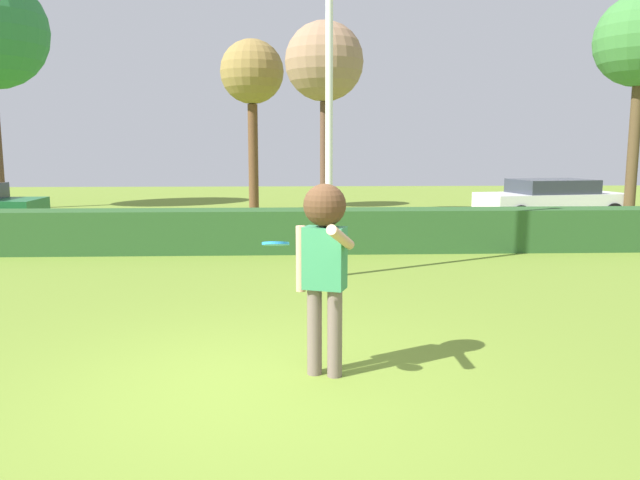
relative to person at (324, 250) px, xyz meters
The scene contains 8 objects.
ground_plane 1.37m from the person, 154.40° to the right, with size 60.00×60.00×0.00m, color olive.
person is the anchor object (origin of this frame).
frisbee 0.67m from the person, 131.01° to the right, with size 0.23×0.23×0.07m.
lamppost 5.03m from the person, 86.18° to the left, with size 0.24×0.24×6.17m.
hedge_row 7.18m from the person, 94.69° to the left, with size 18.30×0.90×0.88m, color #2C5727.
parked_car_white 14.09m from the person, 58.94° to the left, with size 4.43×2.40×1.25m.
oak_tree 16.33m from the person, 95.97° to the left, with size 2.15×2.15×5.79m.
bare_elm_tree 13.89m from the person, 87.15° to the left, with size 2.37×2.37×5.92m.
Camera 1 is at (0.30, -5.29, 2.13)m, focal length 34.46 mm.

